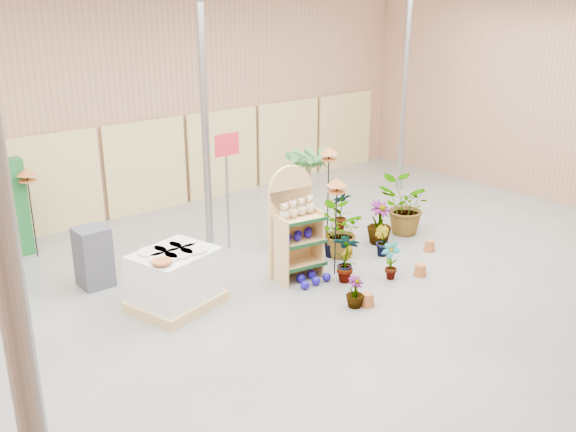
{
  "coord_description": "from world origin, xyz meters",
  "views": [
    {
      "loc": [
        -6.22,
        -6.33,
        4.57
      ],
      "look_at": [
        0.3,
        1.5,
        1.0
      ],
      "focal_mm": 40.0,
      "sensor_mm": 36.0,
      "label": 1
    }
  ],
  "objects_px": {
    "display_shelf": "(294,227)",
    "pallet_stack": "(175,279)",
    "potted_plant_2": "(338,231)",
    "bird_table_front": "(337,185)"
  },
  "relations": [
    {
      "from": "pallet_stack",
      "to": "display_shelf",
      "type": "bearing_deg",
      "value": -22.83
    },
    {
      "from": "display_shelf",
      "to": "pallet_stack",
      "type": "relative_size",
      "value": 1.29
    },
    {
      "from": "pallet_stack",
      "to": "potted_plant_2",
      "type": "distance_m",
      "value": 3.28
    },
    {
      "from": "potted_plant_2",
      "to": "bird_table_front",
      "type": "bearing_deg",
      "value": -137.56
    },
    {
      "from": "display_shelf",
      "to": "bird_table_front",
      "type": "bearing_deg",
      "value": -25.18
    },
    {
      "from": "pallet_stack",
      "to": "potted_plant_2",
      "type": "relative_size",
      "value": 1.56
    },
    {
      "from": "pallet_stack",
      "to": "potted_plant_2",
      "type": "bearing_deg",
      "value": -17.69
    },
    {
      "from": "display_shelf",
      "to": "bird_table_front",
      "type": "distance_m",
      "value": 1.0
    },
    {
      "from": "bird_table_front",
      "to": "pallet_stack",
      "type": "bearing_deg",
      "value": 165.49
    },
    {
      "from": "pallet_stack",
      "to": "potted_plant_2",
      "type": "xyz_separation_m",
      "value": [
        3.27,
        -0.16,
        0.02
      ]
    }
  ]
}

